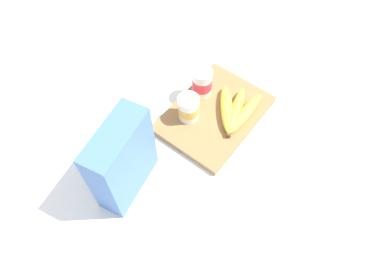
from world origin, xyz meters
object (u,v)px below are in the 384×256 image
Objects in this scene: cutting_board at (214,114)px; yogurt_cup_front at (189,108)px; cereal_box at (123,161)px; banana_bunch at (236,111)px; yogurt_cup_back at (202,83)px.

yogurt_cup_front reaches higher than cutting_board.
cutting_board is 0.36m from cereal_box.
yogurt_cup_front is at bearing 168.41° from cereal_box.
banana_bunch is (0.09, -0.11, -0.02)m from yogurt_cup_front.
cereal_box is 0.28m from yogurt_cup_front.
yogurt_cup_front is at bearing 138.38° from cutting_board.
yogurt_cup_back is at bearing 13.55° from yogurt_cup_front.
cutting_board is 1.75× the size of banana_bunch.
banana_bunch is (0.37, -0.11, -0.09)m from cereal_box.
cereal_box is (-0.33, 0.06, 0.12)m from cutting_board.
yogurt_cup_front is 0.10m from yogurt_cup_back.
banana_bunch is at bearing -59.90° from cutting_board.
yogurt_cup_back is at bearing 172.23° from cereal_box.
cereal_box is 1.33× the size of banana_bunch.
cereal_box reaches higher than banana_bunch.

